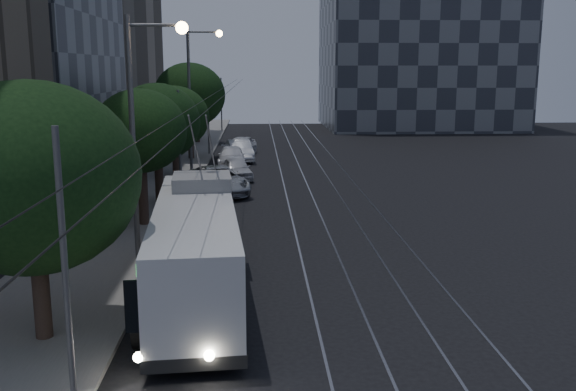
# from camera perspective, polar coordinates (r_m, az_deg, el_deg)

# --- Properties ---
(ground) EXTENTS (120.00, 120.00, 0.00)m
(ground) POSITION_cam_1_polar(r_m,az_deg,el_deg) (23.85, 0.61, -6.04)
(ground) COLOR black
(ground) RESTS_ON ground
(sidewalk) EXTENTS (5.00, 90.00, 0.15)m
(sidewalk) POSITION_cam_1_polar(r_m,az_deg,el_deg) (43.73, -10.83, 1.85)
(sidewalk) COLOR slate
(sidewalk) RESTS_ON ground
(tram_rails) EXTENTS (4.52, 90.00, 0.02)m
(tram_rails) POSITION_cam_1_polar(r_m,az_deg,el_deg) (43.48, 2.34, 1.90)
(tram_rails) COLOR gray
(tram_rails) RESTS_ON ground
(overhead_wires) EXTENTS (2.23, 90.00, 6.00)m
(overhead_wires) POSITION_cam_1_polar(r_m,az_deg,el_deg) (43.03, -7.65, 6.36)
(overhead_wires) COLOR black
(overhead_wires) RESTS_ON ground
(building_distant_right) EXTENTS (22.00, 18.00, 24.00)m
(building_distant_right) POSITION_cam_1_polar(r_m,az_deg,el_deg) (80.25, 11.55, 14.58)
(building_distant_right) COLOR #32353F
(building_distant_right) RESTS_ON ground
(trolleybus) EXTENTS (3.32, 11.66, 5.63)m
(trolleybus) POSITION_cam_1_polar(r_m,az_deg,el_deg) (20.24, -8.16, -4.62)
(trolleybus) COLOR silver
(trolleybus) RESTS_ON ground
(pickup_silver) EXTENTS (4.29, 6.17, 1.56)m
(pickup_silver) POSITION_cam_1_polar(r_m,az_deg,el_deg) (36.84, -6.22, 1.35)
(pickup_silver) COLOR #A7AAAE
(pickup_silver) RESTS_ON ground
(car_white_a) EXTENTS (2.44, 4.32, 1.39)m
(car_white_a) POSITION_cam_1_polar(r_m,az_deg,el_deg) (41.57, -4.61, 2.39)
(car_white_a) COLOR silver
(car_white_a) RESTS_ON ground
(car_white_b) EXTENTS (2.07, 4.84, 1.39)m
(car_white_b) POSITION_cam_1_polar(r_m,az_deg,el_deg) (47.20, -5.04, 3.45)
(car_white_b) COLOR white
(car_white_b) RESTS_ON ground
(car_white_c) EXTENTS (2.43, 5.02, 1.58)m
(car_white_c) POSITION_cam_1_polar(r_m,az_deg,el_deg) (49.75, -4.32, 3.98)
(car_white_c) COLOR silver
(car_white_c) RESTS_ON ground
(car_white_d) EXTENTS (2.97, 4.95, 1.58)m
(car_white_d) POSITION_cam_1_polar(r_m,az_deg,el_deg) (52.89, -4.24, 4.41)
(car_white_d) COLOR silver
(car_white_d) RESTS_ON ground
(tree_0) EXTENTS (5.42, 5.42, 6.85)m
(tree_0) POSITION_cam_1_polar(r_m,az_deg,el_deg) (17.29, -21.79, 1.45)
(tree_0) COLOR black
(tree_0) RESTS_ON ground
(tree_1) EXTENTS (4.13, 4.13, 6.23)m
(tree_1) POSITION_cam_1_polar(r_m,az_deg,el_deg) (29.15, -13.00, 5.57)
(tree_1) COLOR black
(tree_1) RESTS_ON ground
(tree_2) EXTENTS (4.50, 4.50, 6.36)m
(tree_2) POSITION_cam_1_polar(r_m,az_deg,el_deg) (33.89, -11.58, 6.35)
(tree_2) COLOR black
(tree_2) RESTS_ON ground
(tree_3) EXTENTS (4.55, 4.55, 5.98)m
(tree_3) POSITION_cam_1_polar(r_m,az_deg,el_deg) (42.58, -10.07, 6.83)
(tree_3) COLOR black
(tree_3) RESTS_ON ground
(tree_4) EXTENTS (5.49, 5.49, 7.50)m
(tree_4) POSITION_cam_1_polar(r_m,az_deg,el_deg) (50.36, -8.75, 8.80)
(tree_4) COLOR black
(tree_4) RESTS_ON ground
(tree_5) EXTENTS (4.23, 4.23, 5.78)m
(tree_5) POSITION_cam_1_polar(r_m,az_deg,el_deg) (61.67, -8.12, 8.17)
(tree_5) COLOR black
(tree_5) RESTS_ON ground
(streetlamp_near) EXTENTS (2.19, 0.44, 8.91)m
(streetlamp_near) POSITION_cam_1_polar(r_m,az_deg,el_deg) (23.52, -12.77, 6.93)
(streetlamp_near) COLOR #5F5F62
(streetlamp_near) RESTS_ON ground
(streetlamp_far) EXTENTS (2.37, 0.44, 9.78)m
(streetlamp_far) POSITION_cam_1_polar(r_m,az_deg,el_deg) (43.39, -8.23, 9.60)
(streetlamp_far) COLOR #5F5F62
(streetlamp_far) RESTS_ON ground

